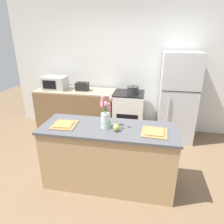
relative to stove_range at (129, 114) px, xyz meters
name	(u,v)px	position (x,y,z in m)	size (l,w,h in m)	color
ground_plane	(109,182)	(-0.10, -1.60, -0.46)	(10.00, 10.00, 0.00)	brown
back_wall	(127,68)	(-0.10, 0.40, 0.89)	(5.20, 0.08, 2.70)	silver
kitchen_island	(109,156)	(-0.10, -1.60, -0.01)	(1.80, 0.66, 0.88)	tan
back_counter	(76,110)	(-1.16, 0.00, 0.00)	(1.68, 0.60, 0.92)	brown
stove_range	(129,114)	(0.00, 0.00, 0.00)	(0.60, 0.61, 0.92)	silver
refrigerator	(178,98)	(0.95, 0.00, 0.41)	(0.68, 0.67, 1.73)	#B7BABC
flower_vase	(106,116)	(-0.13, -1.61, 0.58)	(0.16, 0.16, 0.44)	silver
pear_figurine	(116,127)	(0.02, -1.69, 0.48)	(0.08, 0.08, 0.14)	#9EBC47
plate_setting_left	(64,125)	(-0.69, -1.65, 0.44)	(0.33, 0.33, 0.02)	olive
plate_setting_right	(155,132)	(0.49, -1.65, 0.44)	(0.33, 0.33, 0.02)	olive
toaster	(82,86)	(-1.00, 0.00, 0.54)	(0.28, 0.18, 0.17)	black
cooking_pot	(133,90)	(0.07, -0.03, 0.53)	(0.24, 0.24, 0.16)	#2D2D2D
microwave	(55,83)	(-1.60, 0.00, 0.59)	(0.48, 0.37, 0.27)	#B7BABC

